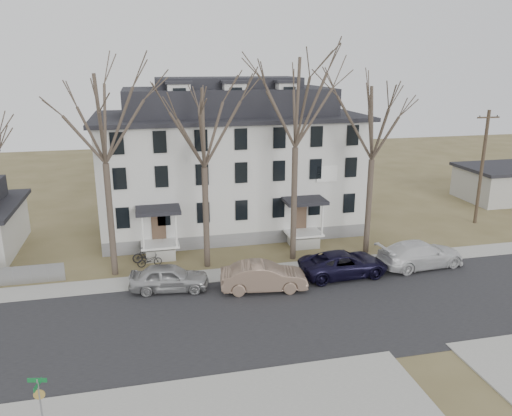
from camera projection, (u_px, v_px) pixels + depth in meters
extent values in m
plane|color=brown|center=(330.00, 331.00, 25.49)|extent=(120.00, 120.00, 0.00)
cube|color=#27272A|center=(317.00, 312.00, 27.36)|extent=(120.00, 10.00, 0.04)
cube|color=#A09F97|center=(286.00, 270.00, 32.97)|extent=(120.00, 2.00, 0.08)
cube|color=gold|center=(362.00, 268.00, 33.20)|extent=(14.00, 0.25, 0.06)
cube|color=slate|center=(230.00, 220.00, 41.75)|extent=(20.00, 10.00, 1.00)
cube|color=silver|center=(229.00, 167.00, 40.47)|extent=(20.00, 10.00, 8.00)
cube|color=black|center=(228.00, 116.00, 39.31)|extent=(20.80, 10.80, 0.30)
cube|color=black|center=(228.00, 101.00, 38.99)|extent=(16.00, 7.00, 2.00)
cube|color=black|center=(228.00, 83.00, 38.59)|extent=(11.00, 4.50, 0.80)
cube|color=white|center=(160.00, 244.00, 34.75)|extent=(2.60, 2.00, 0.16)
cube|color=white|center=(304.00, 233.00, 37.00)|extent=(2.60, 2.00, 0.16)
cube|color=white|center=(327.00, 174.00, 37.06)|extent=(1.60, 0.08, 1.20)
cube|color=#A09F97|center=(505.00, 185.00, 49.34)|extent=(8.00, 6.00, 3.00)
cube|color=black|center=(507.00, 168.00, 48.86)|extent=(8.50, 6.50, 0.30)
cylinder|color=#473B31|center=(111.00, 221.00, 31.26)|extent=(0.40, 0.40, 7.28)
cylinder|color=#473B31|center=(206.00, 218.00, 32.62)|extent=(0.40, 0.40, 6.76)
cylinder|color=#473B31|center=(294.00, 205.00, 33.76)|extent=(0.40, 0.40, 7.80)
cylinder|color=#473B31|center=(369.00, 207.00, 35.09)|extent=(0.40, 0.40, 6.76)
cylinder|color=#3D3023|center=(482.00, 168.00, 41.20)|extent=(0.28, 0.28, 9.50)
cube|color=#3D3023|center=(488.00, 117.00, 40.03)|extent=(2.00, 0.12, 0.12)
imported|color=#A6A6A6|center=(169.00, 278.00, 29.76)|extent=(4.89, 2.50, 1.60)
imported|color=#7F6654|center=(264.00, 277.00, 29.77)|extent=(5.32, 2.40, 1.69)
imported|color=black|center=(344.00, 264.00, 31.81)|extent=(5.78, 2.86, 1.58)
imported|color=silver|center=(420.00, 255.00, 33.21)|extent=(6.17, 2.99, 1.73)
imported|color=black|center=(150.00, 261.00, 33.31)|extent=(1.70, 0.82, 0.86)
imported|color=black|center=(146.00, 255.00, 33.98)|extent=(1.87, 0.76, 1.09)
cylinder|color=gray|center=(41.00, 408.00, 18.04)|extent=(0.06, 0.06, 2.40)
cube|color=#0C5926|center=(37.00, 380.00, 17.71)|extent=(0.69, 0.03, 0.17)
cube|color=#0C5926|center=(38.00, 385.00, 17.77)|extent=(0.03, 0.69, 0.17)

